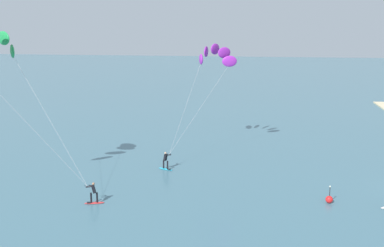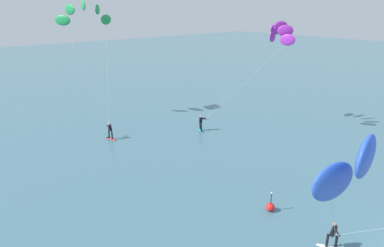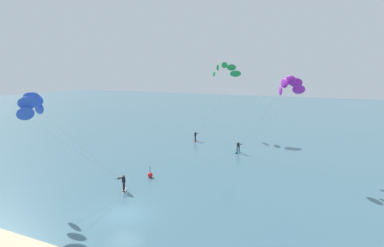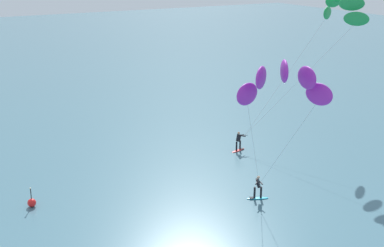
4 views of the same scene
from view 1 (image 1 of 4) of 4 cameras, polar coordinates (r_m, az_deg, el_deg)
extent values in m
ellipsoid|color=#23ADD1|center=(43.04, -3.26, -5.60)|extent=(0.95, 1.51, 0.08)
cube|color=black|center=(42.80, -2.81, -5.63)|extent=(0.38, 0.37, 0.02)
cylinder|color=black|center=(43.02, -3.51, -5.01)|extent=(0.14, 0.14, 0.78)
cylinder|color=black|center=(42.78, -3.03, -5.11)|extent=(0.14, 0.14, 0.78)
cube|color=black|center=(42.68, -3.28, -4.18)|extent=(0.41, 0.42, 0.63)
sphere|color=tan|center=(42.56, -3.29, -3.64)|extent=(0.20, 0.20, 0.20)
cylinder|color=black|center=(43.05, -2.82, -3.81)|extent=(0.49, 0.30, 0.03)
cylinder|color=black|center=(42.90, -3.17, -3.84)|extent=(0.61, 0.17, 0.15)
cylinder|color=black|center=(42.77, -2.94, -3.89)|extent=(0.45, 0.53, 0.15)
ellipsoid|color=purple|center=(46.51, 4.63, 7.63)|extent=(0.71, 1.53, 1.10)
ellipsoid|color=purple|center=(46.77, 3.98, 8.68)|extent=(1.18, 1.38, 1.10)
ellipsoid|color=purple|center=(47.33, 2.86, 9.13)|extent=(1.46, 1.02, 1.10)
ellipsoid|color=purple|center=(47.96, 1.75, 8.82)|extent=(1.53, 0.50, 1.10)
ellipsoid|color=purple|center=(48.40, 1.12, 7.90)|extent=(1.53, 0.71, 1.10)
cylinder|color=#B2B2B7|center=(44.49, 1.04, 1.95)|extent=(5.71, 5.24, 7.80)
cylinder|color=#B2B2B7|center=(45.49, -0.74, 2.20)|extent=(7.41, 2.24, 7.80)
ellipsoid|color=red|center=(36.39, -11.90, -9.52)|extent=(0.70, 1.54, 0.08)
cube|color=black|center=(36.41, -12.56, -9.46)|extent=(0.35, 0.34, 0.02)
cylinder|color=black|center=(36.21, -11.59, -8.89)|extent=(0.14, 0.14, 0.78)
cylinder|color=black|center=(36.25, -12.29, -8.90)|extent=(0.14, 0.14, 0.78)
cube|color=black|center=(35.97, -11.99, -7.88)|extent=(0.37, 0.38, 0.63)
sphere|color=#9E7051|center=(35.83, -12.02, -7.25)|extent=(0.20, 0.20, 0.20)
cylinder|color=black|center=(36.21, -12.74, -7.52)|extent=(0.17, 0.54, 0.03)
cylinder|color=black|center=(35.97, -12.47, -7.60)|extent=(0.17, 0.61, 0.15)
cylinder|color=black|center=(36.14, -12.28, -7.49)|extent=(0.43, 0.54, 0.15)
ellipsoid|color=#1E9347|center=(40.86, -21.21, 8.28)|extent=(1.90, 1.30, 1.10)
ellipsoid|color=#1E9347|center=(40.16, -22.17, 9.69)|extent=(1.47, 1.80, 1.10)
cylinder|color=#B2B2B7|center=(38.10, -17.21, 0.64)|extent=(4.29, 7.27, 9.42)
cylinder|color=#B2B2B7|center=(36.36, -19.45, -0.12)|extent=(0.24, 8.42, 9.42)
sphere|color=red|center=(37.12, 16.50, -8.93)|extent=(0.56, 0.56, 0.56)
cylinder|color=#262628|center=(36.89, 16.57, -8.03)|extent=(0.06, 0.06, 0.70)
sphere|color=#F2F2CC|center=(36.75, 16.61, -7.43)|extent=(0.12, 0.12, 0.12)
camera|label=2|loc=(25.07, 49.20, 5.04)|focal=30.47mm
camera|label=3|loc=(61.18, 40.67, 8.06)|focal=28.33mm
camera|label=4|loc=(67.89, 18.02, 14.24)|focal=49.85mm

